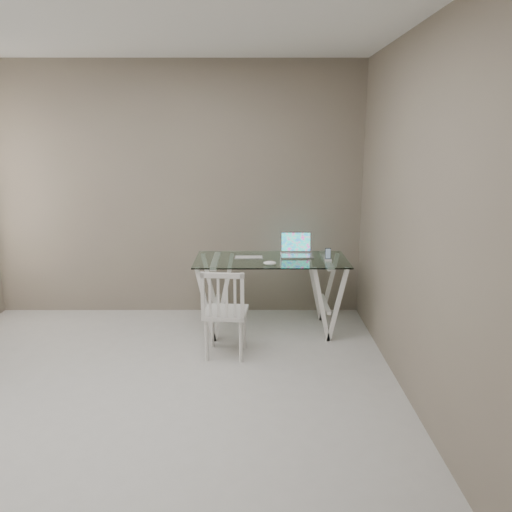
% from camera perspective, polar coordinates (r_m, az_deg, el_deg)
% --- Properties ---
extents(room, '(4.50, 4.52, 2.71)m').
position_cam_1_polar(room, '(3.28, -16.42, 9.22)').
color(room, '#AEACA7').
rests_on(room, ground).
extents(desk, '(1.50, 0.70, 0.75)m').
position_cam_1_polar(desk, '(5.03, 1.70, -4.36)').
color(desk, silver).
rests_on(desk, ground).
extents(chair, '(0.40, 0.40, 0.82)m').
position_cam_1_polar(chair, '(4.40, -3.62, -6.14)').
color(chair, silver).
rests_on(chair, ground).
extents(laptop, '(0.33, 0.27, 0.23)m').
position_cam_1_polar(laptop, '(5.10, 4.64, 0.71)').
color(laptop, silver).
rests_on(laptop, desk).
extents(keyboard, '(0.29, 0.12, 0.01)m').
position_cam_1_polar(keyboard, '(4.98, -0.83, -0.15)').
color(keyboard, silver).
rests_on(keyboard, desk).
extents(mouse, '(0.12, 0.07, 0.04)m').
position_cam_1_polar(mouse, '(4.70, 1.59, -0.81)').
color(mouse, white).
rests_on(mouse, desk).
extents(phone_dock, '(0.07, 0.07, 0.12)m').
position_cam_1_polar(phone_dock, '(4.91, 8.22, -0.13)').
color(phone_dock, white).
rests_on(phone_dock, desk).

